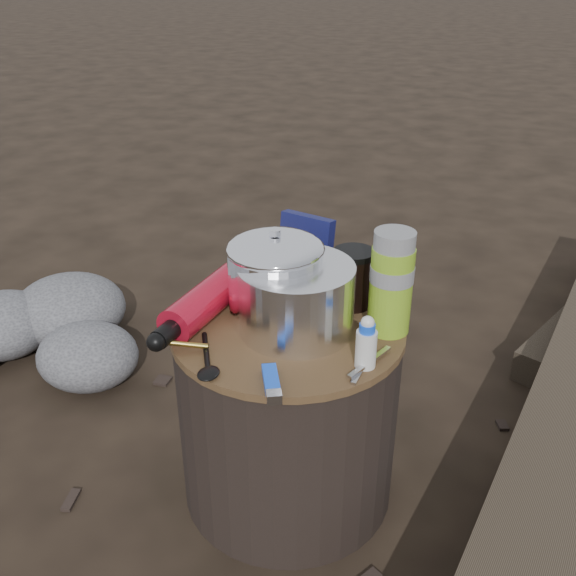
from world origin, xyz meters
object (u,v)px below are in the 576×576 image
(thermos, at_px, (391,283))
(travel_mug, at_px, (353,279))
(stump, at_px, (288,411))
(camping_pot, at_px, (276,278))
(fuel_bottle, at_px, (205,302))

(thermos, xyz_separation_m, travel_mug, (-0.08, 0.07, -0.04))
(thermos, relative_size, travel_mug, 1.68)
(stump, relative_size, camping_pot, 2.48)
(thermos, bearing_deg, fuel_bottle, -169.26)
(thermos, bearing_deg, camping_pot, -171.60)
(stump, height_order, camping_pot, camping_pot)
(stump, relative_size, fuel_bottle, 1.53)
(camping_pot, xyz_separation_m, fuel_bottle, (-0.13, -0.03, -0.05))
(stump, xyz_separation_m, thermos, (0.18, 0.04, 0.30))
(stump, distance_m, thermos, 0.35)
(fuel_bottle, relative_size, thermos, 1.48)
(fuel_bottle, height_order, travel_mug, travel_mug)
(stump, xyz_separation_m, travel_mug, (0.09, 0.12, 0.26))
(stump, relative_size, travel_mug, 3.79)
(fuel_bottle, bearing_deg, camping_pot, 21.37)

